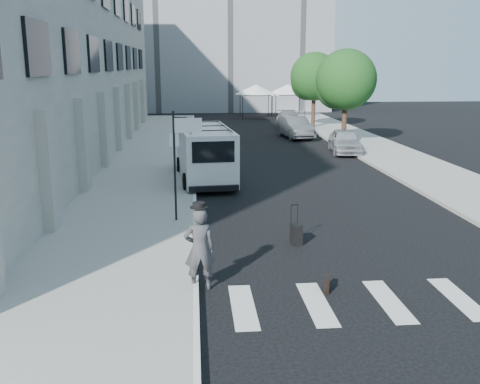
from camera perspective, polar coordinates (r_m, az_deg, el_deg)
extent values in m
plane|color=black|center=(14.53, 3.20, -6.87)|extent=(120.00, 120.00, 0.00)
cube|color=gray|center=(29.99, -9.24, 3.73)|extent=(4.50, 48.00, 0.15)
cube|color=gray|center=(35.59, 13.13, 5.06)|extent=(4.00, 56.00, 0.15)
cube|color=gray|center=(32.91, -22.47, 14.13)|extent=(10.00, 44.00, 12.00)
cylinder|color=black|center=(16.99, -6.97, 2.69)|extent=(0.07, 0.07, 3.50)
cube|color=white|center=(16.88, -7.05, 5.54)|extent=(0.30, 0.03, 0.42)
cube|color=white|center=(16.79, -5.55, 7.09)|extent=(0.85, 0.06, 0.45)
cylinder|color=black|center=(35.02, 11.05, 7.22)|extent=(0.32, 0.32, 2.80)
sphere|color=#154316|center=(34.84, 11.25, 11.69)|extent=(3.80, 3.80, 3.80)
sphere|color=#154316|center=(35.33, 10.30, 10.82)|extent=(2.66, 2.66, 2.66)
cylinder|color=black|center=(43.71, 7.82, 8.53)|extent=(0.32, 0.32, 2.80)
sphere|color=#154316|center=(43.56, 7.94, 12.11)|extent=(3.80, 3.80, 3.80)
sphere|color=#154316|center=(44.08, 7.22, 11.40)|extent=(2.66, 2.66, 2.66)
cylinder|color=black|center=(50.45, 0.29, 8.95)|extent=(0.06, 0.06, 2.20)
cylinder|color=black|center=(50.78, 3.47, 8.96)|extent=(0.06, 0.06, 2.20)
cylinder|color=black|center=(53.23, 0.01, 9.19)|extent=(0.06, 0.06, 2.20)
cylinder|color=black|center=(53.55, 3.03, 9.19)|extent=(0.06, 0.06, 2.20)
cube|color=white|center=(51.91, 1.71, 10.34)|extent=(3.00, 3.00, 0.12)
cone|color=white|center=(51.89, 1.71, 10.90)|extent=(4.00, 4.00, 0.90)
cylinder|color=black|center=(51.33, 3.84, 9.00)|extent=(0.06, 0.06, 2.20)
cylinder|color=black|center=(51.83, 6.94, 8.98)|extent=(0.06, 0.06, 2.20)
cylinder|color=black|center=(54.10, 3.39, 9.23)|extent=(0.06, 0.06, 2.20)
cylinder|color=black|center=(54.57, 6.33, 9.21)|extent=(0.06, 0.06, 2.20)
cube|color=white|center=(52.87, 5.15, 10.35)|extent=(3.00, 3.00, 0.12)
cone|color=white|center=(52.84, 5.16, 10.89)|extent=(4.00, 4.00, 0.90)
imported|color=#39383B|center=(12.20, -4.34, -6.08)|extent=(0.74, 0.51, 1.94)
cube|color=black|center=(12.52, 9.26, -9.62)|extent=(0.24, 0.46, 0.34)
cube|color=black|center=(15.46, 6.01, -4.50)|extent=(0.33, 0.45, 0.59)
cylinder|color=black|center=(15.43, 5.46, -2.37)|extent=(0.02, 0.02, 0.56)
cylinder|color=black|center=(15.50, 6.17, -2.31)|extent=(0.02, 0.02, 0.56)
cube|color=black|center=(15.39, 5.84, -1.35)|extent=(0.23, 0.07, 0.03)
cube|color=silver|center=(23.46, -3.73, 4.21)|extent=(2.57, 5.76, 2.17)
cube|color=silver|center=(26.54, -4.46, 4.15)|extent=(2.04, 1.11, 1.14)
cube|color=black|center=(20.67, -2.87, 4.29)|extent=(1.66, 0.23, 0.83)
cylinder|color=black|center=(25.46, -6.40, 2.84)|extent=(0.36, 0.81, 0.79)
cylinder|color=black|center=(25.66, -2.01, 3.00)|extent=(0.36, 0.81, 0.79)
cylinder|color=black|center=(21.72, -5.71, 1.02)|extent=(0.36, 0.81, 0.79)
cylinder|color=black|center=(21.95, -0.58, 1.22)|extent=(0.36, 0.81, 0.79)
imported|color=#A3A5AB|center=(31.86, 11.15, 5.36)|extent=(2.19, 4.32, 1.41)
imported|color=#515558|center=(37.98, 5.93, 6.86)|extent=(2.10, 4.65, 1.48)
imported|color=gray|center=(44.27, 5.25, 7.70)|extent=(2.12, 4.67, 1.33)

